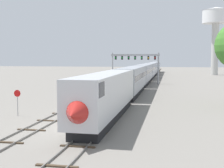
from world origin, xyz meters
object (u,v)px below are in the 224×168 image
at_px(passenger_train, 147,72).
at_px(signal_gantry, 135,61).
at_px(stop_sign, 17,99).
at_px(water_tower, 216,21).

xyz_separation_m(passenger_train, signal_gantry, (-2.25, -9.65, 3.15)).
relative_size(signal_gantry, stop_sign, 4.20).
distance_m(passenger_train, water_tower, 46.43).
height_order(passenger_train, water_tower, water_tower).
distance_m(passenger_train, signal_gantry, 10.40).
height_order(water_tower, stop_sign, water_tower).
relative_size(passenger_train, water_tower, 5.02).
bearing_deg(water_tower, stop_sign, -110.03).
relative_size(passenger_train, signal_gantry, 10.66).
relative_size(passenger_train, stop_sign, 44.80).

